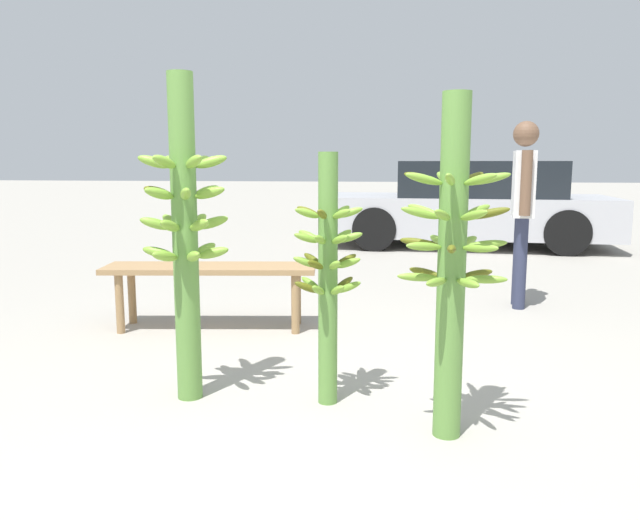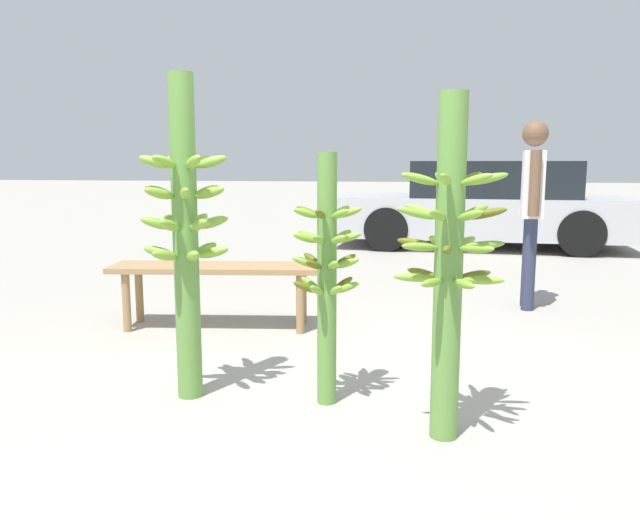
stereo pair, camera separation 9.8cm
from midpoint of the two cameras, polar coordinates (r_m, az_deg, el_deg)
name	(u,v)px [view 1 (the left image)]	position (r m, az deg, el deg)	size (l,w,h in m)	color
ground_plane	(318,433)	(2.99, -1.19, -15.53)	(80.00, 80.00, 0.00)	#9E998E
banana_stalk_left	(185,232)	(3.28, -13.09, 2.51)	(0.46, 0.46, 1.68)	#5B8C3D
banana_stalk_center	(328,272)	(3.15, -0.20, -1.11)	(0.36, 0.36, 1.29)	#5B8C3D
banana_stalk_right	(452,261)	(2.79, 10.97, -0.10)	(0.48, 0.48, 1.54)	#5B8C3D
vendor_person	(523,196)	(5.57, 17.59, 5.56)	(0.21, 0.56, 1.58)	#2D334C
market_bench	(210,275)	(4.74, -10.58, -1.32)	(1.60, 0.60, 0.48)	#99754C
parked_car	(469,205)	(9.65, 13.21, 4.92)	(4.26, 1.99, 1.27)	#B7B7BC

